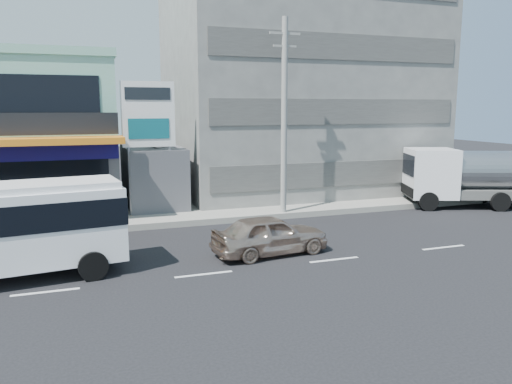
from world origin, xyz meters
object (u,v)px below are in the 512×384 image
(concrete_building, at_px, (296,87))
(billboard, at_px, (148,122))
(tanker_truck, at_px, (476,176))
(utility_pole_near, at_px, (284,117))
(motorcycle_rider, at_px, (78,221))
(sedan, at_px, (270,235))
(minibus, at_px, (1,225))
(satellite_dish, at_px, (154,146))

(concrete_building, relative_size, billboard, 2.32)
(tanker_truck, bearing_deg, concrete_building, 130.63)
(concrete_building, relative_size, tanker_truck, 1.83)
(concrete_building, relative_size, utility_pole_near, 1.60)
(motorcycle_rider, bearing_deg, sedan, -36.58)
(minibus, bearing_deg, billboard, 53.04)
(minibus, height_order, tanker_truck, tanker_truck)
(concrete_building, bearing_deg, satellite_dish, -158.20)
(sedan, height_order, motorcycle_rider, motorcycle_rider)
(satellite_dish, height_order, utility_pole_near, utility_pole_near)
(utility_pole_near, distance_m, sedan, 7.93)
(concrete_building, height_order, utility_pole_near, concrete_building)
(satellite_dish, bearing_deg, utility_pole_near, -30.96)
(utility_pole_near, relative_size, motorcycle_rider, 4.44)
(tanker_truck, bearing_deg, billboard, 170.94)
(sedan, distance_m, tanker_truck, 15.25)
(minibus, height_order, sedan, minibus)
(billboard, relative_size, tanker_truck, 0.79)
(tanker_truck, bearing_deg, minibus, -168.47)
(motorcycle_rider, bearing_deg, satellite_dish, 47.11)
(billboard, bearing_deg, motorcycle_rider, -144.40)
(utility_pole_near, bearing_deg, motorcycle_rider, -175.96)
(billboard, xyz_separation_m, sedan, (3.50, -7.70, -4.15))
(motorcycle_rider, bearing_deg, minibus, -113.83)
(billboard, xyz_separation_m, minibus, (-5.79, -7.70, -3.02))
(concrete_building, height_order, motorcycle_rider, concrete_building)
(satellite_dish, relative_size, motorcycle_rider, 0.67)
(minibus, xyz_separation_m, motorcycle_rider, (2.29, 5.19, -1.16))
(utility_pole_near, relative_size, minibus, 1.27)
(motorcycle_rider, bearing_deg, concrete_building, 30.68)
(minibus, relative_size, sedan, 1.73)
(utility_pole_near, distance_m, minibus, 14.02)
(minibus, bearing_deg, satellite_dish, 56.48)
(billboard, distance_m, minibus, 10.10)
(tanker_truck, bearing_deg, motorcycle_rider, 179.06)
(concrete_building, bearing_deg, sedan, -117.41)
(concrete_building, bearing_deg, billboard, -151.08)
(satellite_dish, distance_m, billboard, 2.31)
(utility_pole_near, distance_m, tanker_truck, 11.96)
(minibus, height_order, motorcycle_rider, minibus)
(sedan, relative_size, tanker_truck, 0.52)
(billboard, bearing_deg, sedan, -65.56)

